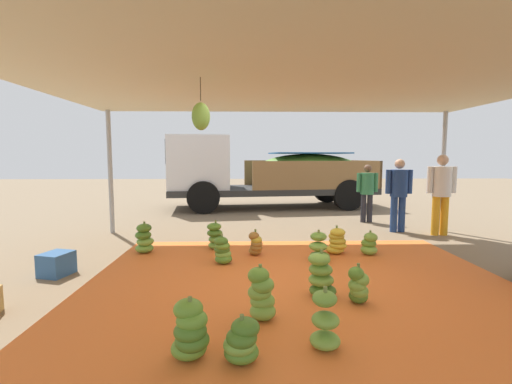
{
  "coord_description": "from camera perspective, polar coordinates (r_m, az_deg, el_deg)",
  "views": [
    {
      "loc": [
        -0.72,
        -4.75,
        1.74
      ],
      "look_at": [
        -0.55,
        1.84,
        1.08
      ],
      "focal_mm": 24.84,
      "sensor_mm": 36.0,
      "label": 1
    }
  ],
  "objects": [
    {
      "name": "banana_bunch_9",
      "position": [
        3.29,
        -10.53,
        -21.21
      ],
      "size": [
        0.4,
        0.42,
        0.55
      ],
      "color": "#60932D",
      "rests_on": "tarp_orange"
    },
    {
      "name": "ground_plane",
      "position": [
        7.98,
        3.77,
        -6.86
      ],
      "size": [
        40.0,
        40.0,
        0.0
      ],
      "primitive_type": "plane",
      "color": "#7F6B51"
    },
    {
      "name": "banana_bunch_5",
      "position": [
        3.91,
        0.87,
        -16.2
      ],
      "size": [
        0.4,
        0.42,
        0.6
      ],
      "color": "#75A83D",
      "rests_on": "tarp_orange"
    },
    {
      "name": "banana_bunch_8",
      "position": [
        5.83,
        -5.41,
        -9.4
      ],
      "size": [
        0.36,
        0.36,
        0.49
      ],
      "color": "#518428",
      "rests_on": "tarp_orange"
    },
    {
      "name": "banana_bunch_3",
      "position": [
        4.57,
        10.44,
        -13.21
      ],
      "size": [
        0.46,
        0.46,
        0.59
      ],
      "color": "#477523",
      "rests_on": "tarp_orange"
    },
    {
      "name": "worker_2",
      "position": [
        9.77,
        17.46,
        0.51
      ],
      "size": [
        0.56,
        0.34,
        1.53
      ],
      "color": "#26262D",
      "rests_on": "ground"
    },
    {
      "name": "banana_bunch_4",
      "position": [
        6.52,
        12.88,
        -7.8
      ],
      "size": [
        0.48,
        0.46,
        0.51
      ],
      "color": "gold",
      "rests_on": "tarp_orange"
    },
    {
      "name": "tarp_orange",
      "position": [
        5.11,
        6.92,
        -14.13
      ],
      "size": [
        5.86,
        4.69,
        0.01
      ],
      "primitive_type": "cube",
      "color": "orange",
      "rests_on": "ground"
    },
    {
      "name": "banana_bunch_7",
      "position": [
        3.22,
        -2.31,
        -22.94
      ],
      "size": [
        0.41,
        0.41,
        0.42
      ],
      "color": "#518428",
      "rests_on": "tarp_orange"
    },
    {
      "name": "banana_bunch_12",
      "position": [
        6.72,
        -6.49,
        -7.19
      ],
      "size": [
        0.46,
        0.46,
        0.55
      ],
      "color": "#6B9E38",
      "rests_on": "tarp_orange"
    },
    {
      "name": "crate_1",
      "position": [
        6.05,
        -29.44,
        -10.05
      ],
      "size": [
        0.45,
        0.49,
        0.34
      ],
      "primitive_type": "cube",
      "rotation": [
        0.0,
        0.0,
        -0.27
      ],
      "color": "#335B8E",
      "rests_on": "ground"
    },
    {
      "name": "cargo_truck_main",
      "position": [
        12.04,
        1.46,
        3.25
      ],
      "size": [
        7.05,
        3.06,
        2.4
      ],
      "color": "#2D2D2D",
      "rests_on": "ground"
    },
    {
      "name": "worker_1",
      "position": [
        8.77,
        27.67,
        0.5
      ],
      "size": [
        0.65,
        0.4,
        1.78
      ],
      "color": "orange",
      "rests_on": "ground"
    },
    {
      "name": "banana_bunch_2",
      "position": [
        6.72,
        -17.54,
        -7.27
      ],
      "size": [
        0.44,
        0.46,
        0.57
      ],
      "color": "#6B9E38",
      "rests_on": "tarp_orange"
    },
    {
      "name": "banana_bunch_10",
      "position": [
        6.62,
        17.78,
        -8.02
      ],
      "size": [
        0.32,
        0.33,
        0.43
      ],
      "color": "#75A83D",
      "rests_on": "tarp_orange"
    },
    {
      "name": "worker_0",
      "position": [
        8.75,
        22.0,
        0.36
      ],
      "size": [
        0.62,
        0.38,
        1.68
      ],
      "color": "navy",
      "rests_on": "ground"
    },
    {
      "name": "banana_bunch_11",
      "position": [
        6.26,
        -0.04,
        -8.42
      ],
      "size": [
        0.34,
        0.35,
        0.46
      ],
      "color": "#996628",
      "rests_on": "tarp_orange"
    },
    {
      "name": "banana_bunch_1",
      "position": [
        4.46,
        16.16,
        -14.36
      ],
      "size": [
        0.31,
        0.32,
        0.49
      ],
      "color": "#477523",
      "rests_on": "tarp_orange"
    },
    {
      "name": "banana_bunch_6",
      "position": [
        3.47,
        11.05,
        -19.88
      ],
      "size": [
        0.39,
        0.39,
        0.56
      ],
      "color": "#75A83D",
      "rests_on": "tarp_orange"
    },
    {
      "name": "tent_canopy",
      "position": [
        4.83,
        7.39,
        17.7
      ],
      "size": [
        8.0,
        7.0,
        2.82
      ],
      "color": "#9EA0A5",
      "rests_on": "ground"
    },
    {
      "name": "banana_bunch_0",
      "position": [
        6.07,
        10.08,
        -8.79
      ],
      "size": [
        0.46,
        0.45,
        0.52
      ],
      "color": "#60932D",
      "rests_on": "tarp_orange"
    }
  ]
}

